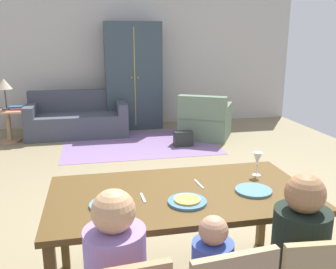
# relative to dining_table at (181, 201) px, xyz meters

# --- Properties ---
(ground_plane) EXTENTS (7.05, 6.80, 0.02)m
(ground_plane) POSITION_rel_dining_table_xyz_m (0.27, 2.06, -0.70)
(ground_plane) COLOR #857757
(back_wall) EXTENTS (7.05, 0.10, 2.70)m
(back_wall) POSITION_rel_dining_table_xyz_m (0.27, 5.51, 0.66)
(back_wall) COLOR #BCB5AE
(back_wall) RESTS_ON ground_plane
(dining_table) EXTENTS (1.78, 0.95, 0.76)m
(dining_table) POSITION_rel_dining_table_xyz_m (0.00, 0.00, 0.00)
(dining_table) COLOR #533A18
(dining_table) RESTS_ON ground_plane
(plate_near_man) EXTENTS (0.25, 0.25, 0.02)m
(plate_near_man) POSITION_rel_dining_table_xyz_m (-0.49, -0.12, 0.08)
(plate_near_man) COLOR teal
(plate_near_man) RESTS_ON dining_table
(pizza_near_man) EXTENTS (0.17, 0.17, 0.01)m
(pizza_near_man) POSITION_rel_dining_table_xyz_m (-0.49, -0.12, 0.09)
(pizza_near_man) COLOR gold
(pizza_near_man) RESTS_ON plate_near_man
(plate_near_child) EXTENTS (0.25, 0.25, 0.02)m
(plate_near_child) POSITION_rel_dining_table_xyz_m (0.00, -0.18, 0.08)
(plate_near_child) COLOR teal
(plate_near_child) RESTS_ON dining_table
(pizza_near_child) EXTENTS (0.17, 0.17, 0.01)m
(pizza_near_child) POSITION_rel_dining_table_xyz_m (0.00, -0.18, 0.09)
(pizza_near_child) COLOR gold
(pizza_near_child) RESTS_ON plate_near_child
(plate_near_woman) EXTENTS (0.25, 0.25, 0.02)m
(plate_near_woman) POSITION_rel_dining_table_xyz_m (0.49, -0.10, 0.08)
(plate_near_woman) COLOR teal
(plate_near_woman) RESTS_ON dining_table
(wine_glass) EXTENTS (0.07, 0.07, 0.19)m
(wine_glass) POSITION_rel_dining_table_xyz_m (0.64, 0.18, 0.20)
(wine_glass) COLOR silver
(wine_glass) RESTS_ON dining_table
(fork) EXTENTS (0.02, 0.15, 0.01)m
(fork) POSITION_rel_dining_table_xyz_m (-0.27, -0.05, 0.07)
(fork) COLOR silver
(fork) RESTS_ON dining_table
(knife) EXTENTS (0.03, 0.17, 0.01)m
(knife) POSITION_rel_dining_table_xyz_m (0.16, 0.10, 0.07)
(knife) COLOR silver
(knife) RESTS_ON dining_table
(area_rug) EXTENTS (2.60, 1.80, 0.01)m
(area_rug) POSITION_rel_dining_table_xyz_m (0.20, 3.85, -0.69)
(area_rug) COLOR slate
(area_rug) RESTS_ON ground_plane
(couch) EXTENTS (1.83, 0.86, 0.82)m
(couch) POSITION_rel_dining_table_xyz_m (-0.85, 4.71, -0.39)
(couch) COLOR #424652
(couch) RESTS_ON ground_plane
(armchair) EXTENTS (1.16, 1.16, 0.82)m
(armchair) POSITION_rel_dining_table_xyz_m (1.44, 4.01, -0.37)
(armchair) COLOR slate
(armchair) RESTS_ON ground_plane
(armoire) EXTENTS (1.10, 0.59, 2.10)m
(armoire) POSITION_rel_dining_table_xyz_m (0.26, 5.12, 0.36)
(armoire) COLOR #33424B
(armoire) RESTS_ON ground_plane
(side_table) EXTENTS (0.56, 0.56, 0.58)m
(side_table) POSITION_rel_dining_table_xyz_m (-2.04, 4.45, -0.31)
(side_table) COLOR #A57C5D
(side_table) RESTS_ON ground_plane
(table_lamp) EXTENTS (0.26, 0.26, 0.54)m
(table_lamp) POSITION_rel_dining_table_xyz_m (-2.04, 4.45, 0.32)
(table_lamp) COLOR #473A3F
(table_lamp) RESTS_ON side_table
(book_lower) EXTENTS (0.22, 0.16, 0.03)m
(book_lower) POSITION_rel_dining_table_xyz_m (-1.87, 4.42, -0.10)
(book_lower) COLOR #A13937
(book_lower) RESTS_ON side_table
(book_upper) EXTENTS (0.22, 0.16, 0.03)m
(book_upper) POSITION_rel_dining_table_xyz_m (-1.89, 4.47, -0.07)
(book_upper) COLOR #23567B
(book_upper) RESTS_ON book_lower
(handbag) EXTENTS (0.32, 0.16, 0.26)m
(handbag) POSITION_rel_dining_table_xyz_m (0.92, 3.55, -0.56)
(handbag) COLOR #232924
(handbag) RESTS_ON ground_plane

